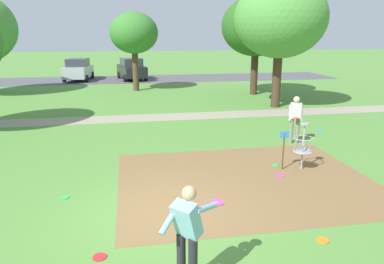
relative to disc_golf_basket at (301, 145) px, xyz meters
The scene contains 18 objects.
ground_plane 4.71m from the disc_golf_basket, 154.64° to the right, with size 160.00×160.00×0.00m, color #518438.
dirt_tee_pad 2.01m from the disc_golf_basket, 165.15° to the right, with size 6.79×5.31×0.01m, color brown.
disc_golf_basket is the anchor object (origin of this frame).
player_foreground_watching 6.00m from the disc_golf_basket, 132.43° to the right, with size 1.08×0.66×1.71m.
player_throwing 2.68m from the disc_golf_basket, 67.93° to the left, with size 0.49×0.43×1.71m.
frisbee_near_basket 1.02m from the disc_golf_basket, 144.46° to the left, with size 0.24×0.24×0.02m, color green.
frisbee_by_tee 4.63m from the disc_golf_basket, 53.41° to the left, with size 0.24×0.24×0.02m, color #1E93DB.
frisbee_mid_grass 1.15m from the disc_golf_basket, 153.28° to the right, with size 0.23×0.23×0.02m, color #E53D99.
frisbee_far_left 3.87m from the disc_golf_basket, 109.86° to the right, with size 0.24×0.24×0.02m, color orange.
frisbee_far_right 6.53m from the disc_golf_basket, behind, with size 0.20×0.20×0.02m, color green.
frisbee_scattered_a 6.45m from the disc_golf_basket, 148.35° to the right, with size 0.25×0.25×0.02m, color red.
tree_near_right 16.97m from the disc_golf_basket, 104.80° to the left, with size 3.24×3.24×5.29m.
tree_mid_left 10.14m from the disc_golf_basket, 71.35° to the left, with size 4.72×4.72×6.61m.
tree_mid_right 13.99m from the disc_golf_basket, 76.00° to the left, with size 4.37×4.37×6.16m.
parking_lot_strip 23.17m from the disc_golf_basket, 100.45° to the left, with size 36.00×6.00×0.01m, color #4C4C51.
parked_car_leftmost 24.51m from the disc_golf_basket, 111.37° to the left, with size 2.28×4.35×1.84m.
parked_car_center_left 23.00m from the disc_golf_basket, 101.17° to the left, with size 2.61×4.48×1.84m.
gravel_path 8.62m from the disc_golf_basket, 119.30° to the left, with size 40.00×1.54×0.00m, color gray.
Camera 1 is at (-0.61, -7.06, 3.81)m, focal length 33.32 mm.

